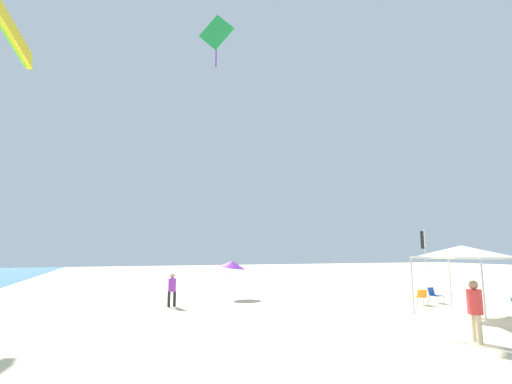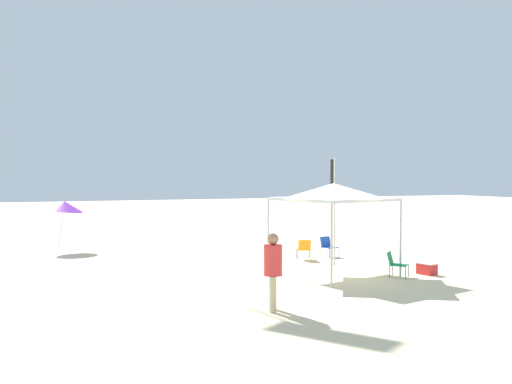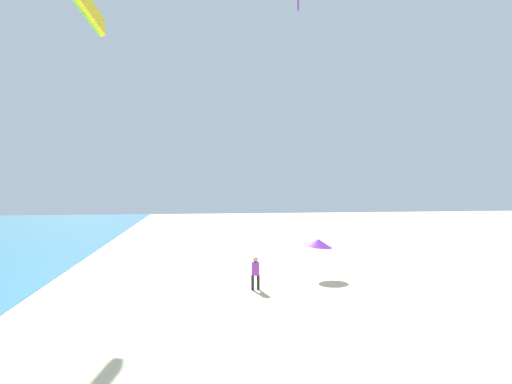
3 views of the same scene
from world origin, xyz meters
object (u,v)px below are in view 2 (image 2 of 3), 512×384
canopy_tent (333,192)px  beach_umbrella (64,206)px  banner_flag (334,194)px  person_watching_sky (273,265)px  folding_chair_left_of_tent (395,262)px  cooler_box (427,268)px  folding_chair_near_cooler (328,245)px  folding_chair_facing_ocean (304,248)px

canopy_tent → beach_umbrella: size_ratio=1.64×
banner_flag → person_watching_sky: 12.13m
beach_umbrella → folding_chair_left_of_tent: (-10.84, -9.63, -1.52)m
beach_umbrella → cooler_box: beach_umbrella is taller
beach_umbrella → person_watching_sky: beach_umbrella is taller
folding_chair_left_of_tent → person_watching_sky: (-2.76, 5.64, 0.65)m
folding_chair_near_cooler → beach_umbrella: bearing=137.4°
canopy_tent → cooler_box: 4.08m
banner_flag → folding_chair_near_cooler: bearing=144.7°
person_watching_sky → cooler_box: bearing=-42.1°
folding_chair_left_of_tent → folding_chair_near_cooler: 4.91m
beach_umbrella → banner_flag: size_ratio=0.56×
folding_chair_near_cooler → folding_chair_facing_ocean: bearing=-174.2°
canopy_tent → folding_chair_near_cooler: canopy_tent is taller
folding_chair_facing_ocean → beach_umbrella: bearing=-15.4°
beach_umbrella → person_watching_sky: 14.21m
cooler_box → person_watching_sky: (-2.74, 6.89, 0.92)m
person_watching_sky → banner_flag: bearing=-10.9°
beach_umbrella → banner_flag: banner_flag is taller
folding_chair_facing_ocean → folding_chair_near_cooler: same height
beach_umbrella → folding_chair_left_of_tent: size_ratio=2.86×
canopy_tent → folding_chair_left_of_tent: canopy_tent is taller
folding_chair_facing_ocean → banner_flag: 4.10m
beach_umbrella → folding_chair_facing_ocean: size_ratio=2.86×
folding_chair_facing_ocean → folding_chair_left_of_tent: same height
folding_chair_near_cooler → person_watching_sky: person_watching_sky is taller
canopy_tent → banner_flag: size_ratio=0.92×
beach_umbrella → folding_chair_facing_ocean: bearing=-126.5°
folding_chair_facing_ocean → cooler_box: bearing=138.2°
folding_chair_facing_ocean → person_watching_sky: 8.61m
folding_chair_left_of_tent → banner_flag: 7.32m
folding_chair_facing_ocean → banner_flag: (2.35, -2.69, 2.02)m
cooler_box → canopy_tent: bearing=69.6°
folding_chair_left_of_tent → banner_flag: (6.84, -1.63, 2.02)m
banner_flag → person_watching_sky: size_ratio=2.17×
beach_umbrella → folding_chair_near_cooler: size_ratio=2.86×
beach_umbrella → cooler_box: 15.49m
folding_chair_facing_ocean → folding_chair_left_of_tent: 4.61m
folding_chair_left_of_tent → folding_chair_near_cooler: (4.90, -0.26, 0.00)m
folding_chair_facing_ocean → banner_flag: bearing=-117.7°
cooler_box → banner_flag: (6.87, -0.38, 2.29)m
folding_chair_facing_ocean → person_watching_sky: person_watching_sky is taller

